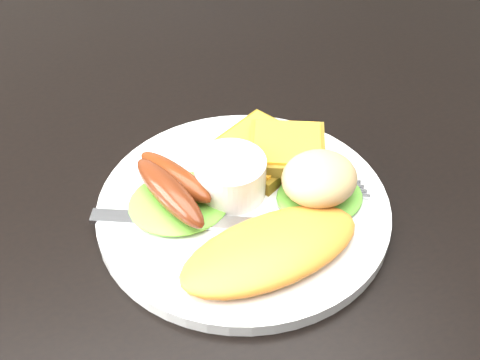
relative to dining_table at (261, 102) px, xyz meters
The scene contains 12 objects.
dining_table is the anchor object (origin of this frame).
plate 0.20m from the dining_table, 113.52° to the right, with size 0.26×0.26×0.01m, color white.
lettuce_left 0.21m from the dining_table, 128.76° to the right, with size 0.09×0.08×0.01m, color #519E1E.
lettuce_right 0.20m from the dining_table, 93.63° to the right, with size 0.08×0.07×0.01m, color #579A20.
omelette 0.26m from the dining_table, 107.34° to the right, with size 0.16×0.07×0.02m, color orange.
sausage_a 0.22m from the dining_table, 130.18° to the right, with size 0.02×0.10×0.02m, color #591C0C.
sausage_b 0.20m from the dining_table, 131.38° to the right, with size 0.02×0.09×0.02m, color #6B2F0D.
ramekin 0.19m from the dining_table, 117.74° to the right, with size 0.06×0.06×0.04m, color white.
toast_a 0.13m from the dining_table, 108.58° to the right, with size 0.08×0.08×0.01m, color olive.
toast_b 0.15m from the dining_table, 99.60° to the right, with size 0.07×0.07×0.01m, color olive.
potato_salad 0.20m from the dining_table, 93.94° to the right, with size 0.07×0.06×0.04m, color #C8B191.
fork 0.23m from the dining_table, 122.94° to the right, with size 0.18×0.01×0.00m, color #ADAFB7.
Camera 1 is at (-0.21, -0.57, 1.18)m, focal length 50.00 mm.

